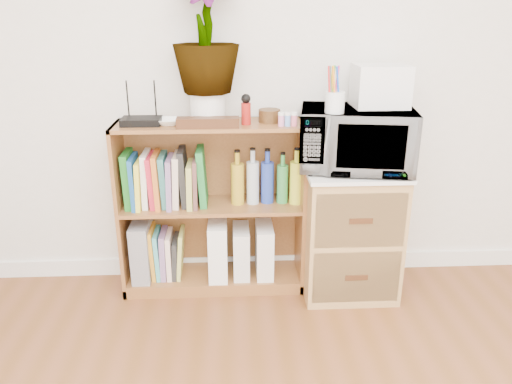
{
  "coord_description": "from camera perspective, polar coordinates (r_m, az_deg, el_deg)",
  "views": [
    {
      "loc": [
        -0.24,
        -0.45,
        1.51
      ],
      "look_at": [
        -0.12,
        1.95,
        0.62
      ],
      "focal_mm": 35.0,
      "sensor_mm": 36.0,
      "label": 1
    }
  ],
  "objects": [
    {
      "name": "skirting_board",
      "position": [
        3.07,
        1.93,
        -8.09
      ],
      "size": [
        4.0,
        0.02,
        0.1
      ],
      "primitive_type": "cube",
      "color": "white",
      "rests_on": "ground"
    },
    {
      "name": "bookshelf",
      "position": [
        2.76,
        -5.0,
        -1.83
      ],
      "size": [
        1.0,
        0.3,
        0.95
      ],
      "primitive_type": "cube",
      "color": "brown",
      "rests_on": "ground"
    },
    {
      "name": "wicker_unit",
      "position": [
        2.81,
        10.54,
        -4.45
      ],
      "size": [
        0.5,
        0.45,
        0.7
      ],
      "primitive_type": "cube",
      "color": "#9E7542",
      "rests_on": "ground"
    },
    {
      "name": "microwave",
      "position": [
        2.63,
        11.33,
        5.96
      ],
      "size": [
        0.62,
        0.47,
        0.31
      ],
      "primitive_type": "imported",
      "rotation": [
        0.0,
        0.0,
        -0.16
      ],
      "color": "silver",
      "rests_on": "wicker_unit"
    },
    {
      "name": "pen_cup",
      "position": [
        2.46,
        9.0,
        10.09
      ],
      "size": [
        0.09,
        0.09,
        0.1
      ],
      "primitive_type": "cylinder",
      "color": "white",
      "rests_on": "microwave"
    },
    {
      "name": "small_appliance",
      "position": [
        2.65,
        14.01,
        11.68
      ],
      "size": [
        0.27,
        0.22,
        0.21
      ],
      "primitive_type": "cube",
      "color": "white",
      "rests_on": "microwave"
    },
    {
      "name": "router",
      "position": [
        2.63,
        -12.96,
        7.89
      ],
      "size": [
        0.2,
        0.14,
        0.04
      ],
      "primitive_type": "cube",
      "color": "black",
      "rests_on": "bookshelf"
    },
    {
      "name": "white_bowl",
      "position": [
        2.6,
        -9.95,
        7.92
      ],
      "size": [
        0.13,
        0.13,
        0.03
      ],
      "primitive_type": "imported",
      "color": "white",
      "rests_on": "bookshelf"
    },
    {
      "name": "plant_pot",
      "position": [
        2.62,
        -5.52,
        9.58
      ],
      "size": [
        0.18,
        0.18,
        0.15
      ],
      "primitive_type": "cylinder",
      "color": "white",
      "rests_on": "bookshelf"
    },
    {
      "name": "potted_plant",
      "position": [
        2.58,
        -5.81,
        17.79
      ],
      "size": [
        0.33,
        0.33,
        0.6
      ],
      "primitive_type": "imported",
      "color": "#357930",
      "rests_on": "plant_pot"
    },
    {
      "name": "trinket_box",
      "position": [
        2.51,
        -5.51,
        7.91
      ],
      "size": [
        0.31,
        0.08,
        0.05
      ],
      "primitive_type": "cube",
      "color": "#331D0E",
      "rests_on": "bookshelf"
    },
    {
      "name": "kokeshi_doll",
      "position": [
        2.57,
        -1.15,
        8.93
      ],
      "size": [
        0.05,
        0.05,
        0.11
      ],
      "primitive_type": "cylinder",
      "color": "maroon",
      "rests_on": "bookshelf"
    },
    {
      "name": "wooden_bowl",
      "position": [
        2.63,
        1.54,
        8.7
      ],
      "size": [
        0.11,
        0.11,
        0.07
      ],
      "primitive_type": "cylinder",
      "color": "#38230F",
      "rests_on": "bookshelf"
    },
    {
      "name": "paint_jars",
      "position": [
        2.54,
        3.63,
        8.13
      ],
      "size": [
        0.11,
        0.04,
        0.05
      ],
      "primitive_type": "cube",
      "color": "pink",
      "rests_on": "bookshelf"
    },
    {
      "name": "file_box",
      "position": [
        2.9,
        -12.84,
        -6.33
      ],
      "size": [
        0.1,
        0.27,
        0.33
      ],
      "primitive_type": "cube",
      "color": "gray",
      "rests_on": "bookshelf"
    },
    {
      "name": "magazine_holder_left",
      "position": [
        2.85,
        -4.36,
        -6.39
      ],
      "size": [
        0.1,
        0.26,
        0.33
      ],
      "primitive_type": "cube",
      "color": "white",
      "rests_on": "bookshelf"
    },
    {
      "name": "magazine_holder_mid",
      "position": [
        2.86,
        -1.7,
        -6.75
      ],
      "size": [
        0.09,
        0.23,
        0.28
      ],
      "primitive_type": "cube",
      "color": "silver",
      "rests_on": "bookshelf"
    },
    {
      "name": "magazine_holder_right",
      "position": [
        2.86,
        0.95,
        -6.58
      ],
      "size": [
        0.09,
        0.24,
        0.3
      ],
      "primitive_type": "cube",
      "color": "white",
      "rests_on": "bookshelf"
    },
    {
      "name": "cookbooks",
      "position": [
        2.72,
        -10.3,
        1.36
      ],
      "size": [
        0.44,
        0.2,
        0.31
      ],
      "color": "#207B24",
      "rests_on": "bookshelf"
    },
    {
      "name": "liquor_bottles",
      "position": [
        2.7,
        1.26,
        1.66
      ],
      "size": [
        0.39,
        0.07,
        0.3
      ],
      "color": "#B49421",
      "rests_on": "bookshelf"
    },
    {
      "name": "lower_books",
      "position": [
        2.89,
        -10.14,
        -6.93
      ],
      "size": [
        0.19,
        0.19,
        0.29
      ],
      "color": "orange",
      "rests_on": "bookshelf"
    }
  ]
}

